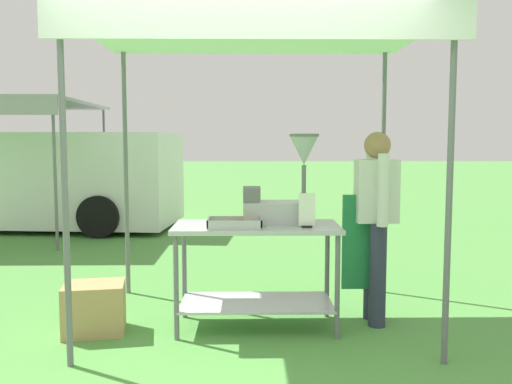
{
  "coord_description": "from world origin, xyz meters",
  "views": [
    {
      "loc": [
        0.07,
        -3.47,
        1.52
      ],
      "look_at": [
        0.14,
        1.06,
        1.11
      ],
      "focal_mm": 37.85,
      "sensor_mm": 36.0,
      "label": 1
    }
  ],
  "objects": [
    {
      "name": "donut_cart",
      "position": [
        0.14,
        0.86,
        0.61
      ],
      "size": [
        1.34,
        0.64,
        0.86
      ],
      "color": "#B7B7BC",
      "rests_on": "ground"
    },
    {
      "name": "donut_fryer",
      "position": [
        0.36,
        0.95,
        1.11
      ],
      "size": [
        0.62,
        0.28,
        0.74
      ],
      "color": "#B7B7BC",
      "rests_on": "donut_cart"
    },
    {
      "name": "stall_canopy",
      "position": [
        0.14,
        0.96,
        2.35
      ],
      "size": [
        2.77,
        2.0,
        2.45
      ],
      "color": "slate",
      "rests_on": "ground"
    },
    {
      "name": "vendor",
      "position": [
        1.13,
        0.98,
        0.9
      ],
      "size": [
        0.45,
        0.53,
        1.61
      ],
      "color": "#2D3347",
      "rests_on": "ground"
    },
    {
      "name": "ground_plane",
      "position": [
        0.0,
        6.0,
        0.0
      ],
      "size": [
        70.0,
        70.0,
        0.0
      ],
      "primitive_type": "plane",
      "color": "#519342"
    },
    {
      "name": "supply_crate",
      "position": [
        -1.16,
        0.76,
        0.2
      ],
      "size": [
        0.53,
        0.45,
        0.4
      ],
      "color": "tan",
      "rests_on": "ground"
    },
    {
      "name": "menu_sign",
      "position": [
        0.53,
        0.71,
        0.97
      ],
      "size": [
        0.13,
        0.05,
        0.27
      ],
      "color": "black",
      "rests_on": "donut_cart"
    },
    {
      "name": "donut_tray",
      "position": [
        -0.03,
        0.73,
        0.88
      ],
      "size": [
        0.42,
        0.27,
        0.07
      ],
      "color": "#B7B7BC",
      "rests_on": "donut_cart"
    },
    {
      "name": "van_white",
      "position": [
        -3.85,
        6.23,
        0.88
      ],
      "size": [
        5.32,
        2.44,
        1.69
      ],
      "color": "white",
      "rests_on": "ground"
    }
  ]
}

